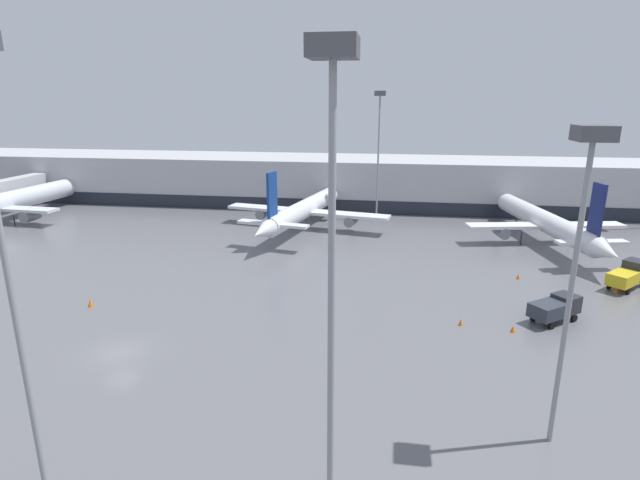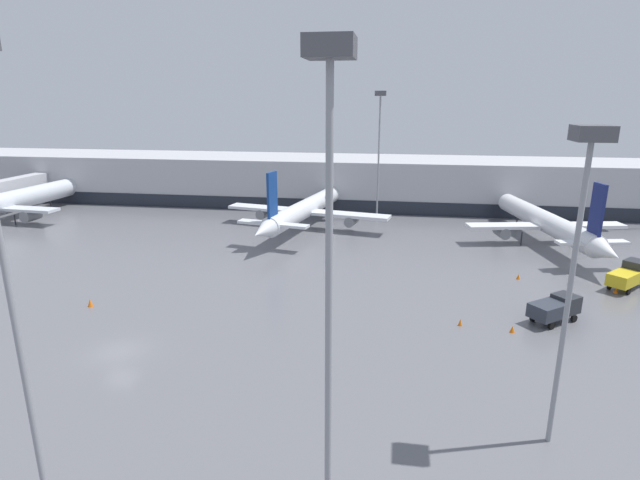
# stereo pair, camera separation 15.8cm
# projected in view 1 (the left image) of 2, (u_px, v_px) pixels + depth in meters

# --- Properties ---
(ground_plane) EXTENTS (320.00, 320.00, 0.00)m
(ground_plane) POSITION_uv_depth(u_px,v_px,m) (120.00, 352.00, 40.42)
(ground_plane) COLOR slate
(terminal_building) EXTENTS (160.00, 31.96, 9.00)m
(terminal_building) POSITION_uv_depth(u_px,v_px,m) (284.00, 180.00, 98.11)
(terminal_building) COLOR #B2B2B7
(terminal_building) RESTS_ON ground_plane
(parked_jet_0) EXTENTS (26.66, 35.35, 10.55)m
(parked_jet_0) POSITION_uv_depth(u_px,v_px,m) (306.00, 208.00, 78.41)
(parked_jet_0) COLOR silver
(parked_jet_0) RESTS_ON ground_plane
(parked_jet_2) EXTENTS (22.22, 33.62, 10.46)m
(parked_jet_2) POSITION_uv_depth(u_px,v_px,m) (546.00, 222.00, 70.10)
(parked_jet_2) COLOR white
(parked_jet_2) RESTS_ON ground_plane
(service_truck_0) EXTENTS (5.24, 4.73, 2.32)m
(service_truck_0) POSITION_uv_depth(u_px,v_px,m) (555.00, 307.00, 45.67)
(service_truck_0) COLOR #2D333D
(service_truck_0) RESTS_ON ground_plane
(service_truck_1) EXTENTS (5.33, 5.38, 2.86)m
(service_truck_1) POSITION_uv_depth(u_px,v_px,m) (628.00, 274.00, 53.82)
(service_truck_1) COLOR gold
(service_truck_1) RESTS_ON ground_plane
(traffic_cone_0) EXTENTS (0.50, 0.50, 0.77)m
(traffic_cone_0) POSITION_uv_depth(u_px,v_px,m) (90.00, 303.00, 49.16)
(traffic_cone_0) COLOR orange
(traffic_cone_0) RESTS_ON ground_plane
(traffic_cone_1) EXTENTS (0.37, 0.37, 0.65)m
(traffic_cone_1) POSITION_uv_depth(u_px,v_px,m) (461.00, 322.00, 45.12)
(traffic_cone_1) COLOR orange
(traffic_cone_1) RESTS_ON ground_plane
(traffic_cone_2) EXTENTS (0.47, 0.47, 0.68)m
(traffic_cone_2) POSITION_uv_depth(u_px,v_px,m) (616.00, 290.00, 52.74)
(traffic_cone_2) COLOR orange
(traffic_cone_2) RESTS_ON ground_plane
(traffic_cone_3) EXTENTS (0.45, 0.45, 0.60)m
(traffic_cone_3) POSITION_uv_depth(u_px,v_px,m) (518.00, 276.00, 56.80)
(traffic_cone_3) COLOR orange
(traffic_cone_3) RESTS_ON ground_plane
(traffic_cone_4) EXTENTS (0.45, 0.45, 0.61)m
(traffic_cone_4) POSITION_uv_depth(u_px,v_px,m) (513.00, 329.00, 43.80)
(traffic_cone_4) COLOR orange
(traffic_cone_4) RESTS_ON ground_plane
(apron_light_mast_0) EXTENTS (1.80, 1.80, 21.07)m
(apron_light_mast_0) POSITION_uv_depth(u_px,v_px,m) (379.00, 121.00, 81.27)
(apron_light_mast_0) COLOR gray
(apron_light_mast_0) RESTS_ON ground_plane
(apron_light_mast_1) EXTENTS (1.80, 1.80, 21.94)m
(apron_light_mast_1) POSITION_uv_depth(u_px,v_px,m) (332.00, 177.00, 18.95)
(apron_light_mast_1) COLOR gray
(apron_light_mast_1) RESTS_ON ground_plane
(apron_light_mast_3) EXTENTS (1.80, 1.80, 18.50)m
(apron_light_mast_3) POSITION_uv_depth(u_px,v_px,m) (584.00, 202.00, 26.02)
(apron_light_mast_3) COLOR gray
(apron_light_mast_3) RESTS_ON ground_plane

